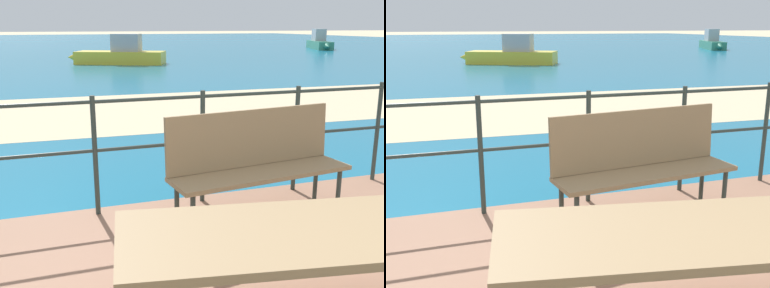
% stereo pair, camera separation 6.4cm
% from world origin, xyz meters
% --- Properties ---
extents(sea_water, '(90.00, 90.00, 0.01)m').
position_xyz_m(sea_water, '(0.00, 40.00, 0.01)').
color(sea_water, '#196B8E').
rests_on(sea_water, ground).
extents(beach_strip, '(54.11, 6.05, 0.01)m').
position_xyz_m(beach_strip, '(0.00, 7.67, 0.01)').
color(beach_strip, beige).
rests_on(beach_strip, ground).
extents(picnic_table, '(2.09, 1.63, 0.77)m').
position_xyz_m(picnic_table, '(-0.21, 0.18, 0.65)').
color(picnic_table, '#8C704C').
rests_on(picnic_table, patio_paving).
extents(park_bench, '(1.60, 0.59, 0.95)m').
position_xyz_m(park_bench, '(0.28, 1.91, 0.62)').
color(park_bench, '#8C704C').
rests_on(park_bench, patio_paving).
extents(railing_fence, '(5.94, 0.04, 1.06)m').
position_xyz_m(railing_fence, '(0.00, 2.47, 0.71)').
color(railing_fence, '#2D3833').
rests_on(railing_fence, patio_paving).
extents(boat_near, '(4.33, 2.82, 1.30)m').
position_xyz_m(boat_near, '(2.07, 19.04, 0.42)').
color(boat_near, yellow).
rests_on(boat_near, sea_water).
extents(boat_mid, '(2.59, 4.96, 1.39)m').
position_xyz_m(boat_mid, '(17.91, 27.60, 0.47)').
color(boat_mid, '#338466').
rests_on(boat_mid, sea_water).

